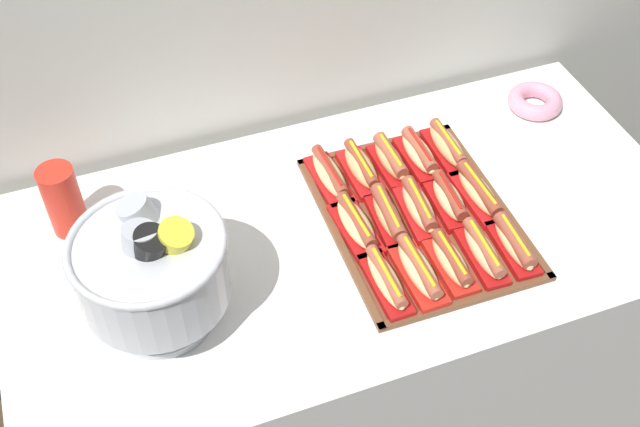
{
  "coord_description": "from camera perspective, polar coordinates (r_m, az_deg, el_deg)",
  "views": [
    {
      "loc": [
        -0.48,
        -1.08,
        2.07
      ],
      "look_at": [
        -0.07,
        0.03,
        0.8
      ],
      "focal_mm": 44.06,
      "sensor_mm": 36.0,
      "label": 1
    }
  ],
  "objects": [
    {
      "name": "hot_dog_14",
      "position": [
        1.94,
        9.22,
        4.8
      ],
      "size": [
        0.07,
        0.18,
        0.06
      ],
      "color": "#B21414",
      "rests_on": "serving_tray"
    },
    {
      "name": "hot_dog_1",
      "position": [
        1.66,
        7.16,
        -4.13
      ],
      "size": [
        0.07,
        0.18,
        0.06
      ],
      "color": "red",
      "rests_on": "serving_tray"
    },
    {
      "name": "hot_dog_10",
      "position": [
        1.84,
        0.81,
        2.8
      ],
      "size": [
        0.07,
        0.18,
        0.06
      ],
      "color": "red",
      "rests_on": "serving_tray"
    },
    {
      "name": "serving_tray",
      "position": [
        1.8,
        7.09,
        -0.27
      ],
      "size": [
        0.41,
        0.53,
        0.01
      ],
      "color": "brown",
      "rests_on": "buffet_table"
    },
    {
      "name": "hot_dog_0",
      "position": [
        1.64,
        4.76,
        -4.88
      ],
      "size": [
        0.06,
        0.18,
        0.05
      ],
      "color": "#B21414",
      "rests_on": "serving_tray"
    },
    {
      "name": "hot_dog_8",
      "position": [
        1.8,
        9.35,
        0.99
      ],
      "size": [
        0.07,
        0.16,
        0.06
      ],
      "color": "#B21414",
      "rests_on": "serving_tray"
    },
    {
      "name": "hot_dog_3",
      "position": [
        1.71,
        11.74,
        -2.76
      ],
      "size": [
        0.06,
        0.17,
        0.06
      ],
      "color": "#B21414",
      "rests_on": "serving_tray"
    },
    {
      "name": "ground_plane",
      "position": [
        2.38,
        1.81,
        -13.43
      ],
      "size": [
        10.0,
        10.0,
        0.0
      ],
      "primitive_type": "plane",
      "color": "#38332D"
    },
    {
      "name": "hot_dog_4",
      "position": [
        1.74,
        13.89,
        -2.16
      ],
      "size": [
        0.07,
        0.17,
        0.06
      ],
      "color": "#B21414",
      "rests_on": "serving_tray"
    },
    {
      "name": "hot_dog_6",
      "position": [
        1.75,
        4.96,
        -0.17
      ],
      "size": [
        0.07,
        0.17,
        0.06
      ],
      "color": "#B21414",
      "rests_on": "serving_tray"
    },
    {
      "name": "hot_dog_7",
      "position": [
        1.78,
        7.18,
        0.41
      ],
      "size": [
        0.08,
        0.18,
        0.06
      ],
      "color": "red",
      "rests_on": "serving_tray"
    },
    {
      "name": "hot_dog_13",
      "position": [
        1.91,
        7.19,
        4.32
      ],
      "size": [
        0.07,
        0.17,
        0.06
      ],
      "color": "#B21414",
      "rests_on": "serving_tray"
    },
    {
      "name": "hot_dog_2",
      "position": [
        1.68,
        9.48,
        -3.47
      ],
      "size": [
        0.06,
        0.16,
        0.06
      ],
      "color": "red",
      "rests_on": "serving_tray"
    },
    {
      "name": "hot_dog_5",
      "position": [
        1.73,
        2.67,
        -0.8
      ],
      "size": [
        0.08,
        0.18,
        0.06
      ],
      "color": "#B21414",
      "rests_on": "serving_tray"
    },
    {
      "name": "cup_stack",
      "position": [
        1.8,
        -18.15,
        0.92
      ],
      "size": [
        0.08,
        0.08,
        0.17
      ],
      "color": "red",
      "rests_on": "buffet_table"
    },
    {
      "name": "buffet_table",
      "position": [
        2.05,
        2.07,
        -7.89
      ],
      "size": [
        1.56,
        0.78,
        0.76
      ],
      "color": "white",
      "rests_on": "ground_plane"
    },
    {
      "name": "donut",
      "position": [
        2.14,
        15.35,
        7.88
      ],
      "size": [
        0.14,
        0.14,
        0.04
      ],
      "color": "pink",
      "rests_on": "buffet_table"
    },
    {
      "name": "punch_bowl",
      "position": [
        1.53,
        -12.1,
        -3.83
      ],
      "size": [
        0.3,
        0.3,
        0.27
      ],
      "color": "silver",
      "rests_on": "buffet_table"
    },
    {
      "name": "hot_dog_12",
      "position": [
        1.88,
        5.12,
        3.89
      ],
      "size": [
        0.06,
        0.16,
        0.06
      ],
      "color": "#B21414",
      "rests_on": "serving_tray"
    },
    {
      "name": "hot_dog_9",
      "position": [
        1.83,
        11.44,
        1.51
      ],
      "size": [
        0.07,
        0.18,
        0.06
      ],
      "color": "red",
      "rests_on": "serving_tray"
    },
    {
      "name": "hot_dog_11",
      "position": [
        1.86,
        2.98,
        3.32
      ],
      "size": [
        0.07,
        0.17,
        0.06
      ],
      "color": "red",
      "rests_on": "serving_tray"
    }
  ]
}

